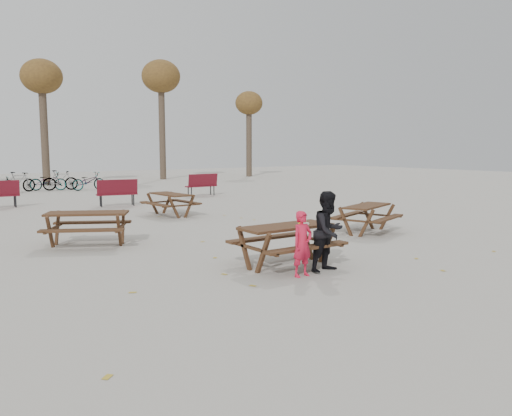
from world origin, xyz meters
TOP-DOWN VIEW (x-y plane):
  - ground at (0.00, 0.00)m, footprint 80.00×80.00m
  - main_picnic_table at (0.00, 0.00)m, footprint 1.80×1.45m
  - food_tray at (0.31, -0.13)m, footprint 0.18×0.11m
  - bread_roll at (0.31, -0.13)m, footprint 0.14×0.06m
  - soda_bottle at (0.15, -0.22)m, footprint 0.07×0.07m
  - child at (-0.25, -0.76)m, footprint 0.43×0.30m
  - adult at (0.37, -0.74)m, footprint 0.77×0.64m
  - picnic_table_east at (4.04, 1.72)m, footprint 2.06×1.86m
  - picnic_table_north at (-2.49, 4.13)m, footprint 2.24×2.10m
  - picnic_table_far at (1.23, 7.67)m, footprint 1.49×1.80m
  - park_bench_row at (-0.62, 12.33)m, footprint 12.27×2.45m
  - bicycle_row at (-1.36, 19.81)m, footprint 8.92×2.17m
  - tree_row at (0.90, 25.15)m, footprint 32.17×3.52m
  - fallen_leaves at (0.50, 2.50)m, footprint 11.00×11.00m

SIDE VIEW (x-z plane):
  - ground at x=0.00m, z-range 0.00..0.00m
  - fallen_leaves at x=0.50m, z-range 0.00..0.01m
  - picnic_table_east at x=4.04m, z-range 0.00..0.73m
  - picnic_table_far at x=1.23m, z-range 0.00..0.73m
  - picnic_table_north at x=-2.49m, z-range 0.00..0.77m
  - bicycle_row at x=-1.36m, z-range -0.04..1.01m
  - park_bench_row at x=-0.62m, z-range 0.00..1.03m
  - child at x=-0.25m, z-range 0.00..1.14m
  - main_picnic_table at x=0.00m, z-range 0.20..0.97m
  - adult at x=0.37m, z-range 0.00..1.45m
  - food_tray at x=0.31m, z-range 0.78..0.81m
  - bread_roll at x=0.31m, z-range 0.81..0.86m
  - soda_bottle at x=0.15m, z-range 0.76..0.93m
  - tree_row at x=0.90m, z-range 2.06..10.32m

